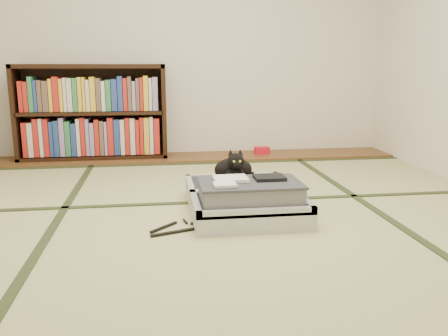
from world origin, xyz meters
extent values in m
plane|color=#C8C485|center=(0.00, 0.00, 0.00)|extent=(4.50, 4.50, 0.00)
cube|color=brown|center=(0.00, 2.00, 0.01)|extent=(4.00, 0.50, 0.02)
cube|color=red|center=(0.69, 2.03, 0.06)|extent=(0.15, 0.09, 0.07)
plane|color=silver|center=(0.00, 2.25, 1.20)|extent=(4.00, 0.00, 4.00)
cube|color=#2D381E|center=(-1.00, 0.00, 0.00)|extent=(0.05, 4.50, 0.01)
cube|color=#2D381E|center=(1.00, 0.00, 0.00)|extent=(0.05, 4.50, 0.01)
cube|color=#2D381E|center=(0.00, 0.40, 0.00)|extent=(4.00, 0.05, 0.01)
cube|color=#2D381E|center=(0.00, 1.70, 0.00)|extent=(4.00, 0.05, 0.01)
cube|color=black|center=(-1.70, 2.07, 0.47)|extent=(0.04, 0.33, 0.92)
cube|color=black|center=(-0.31, 2.07, 0.47)|extent=(0.04, 0.33, 0.92)
cube|color=black|center=(-1.00, 2.07, 0.03)|extent=(1.43, 0.33, 0.04)
cube|color=black|center=(-1.00, 2.07, 0.91)|extent=(1.43, 0.33, 0.04)
cube|color=black|center=(-1.00, 2.07, 0.47)|extent=(1.37, 0.33, 0.03)
cube|color=black|center=(-1.00, 2.22, 0.47)|extent=(1.43, 0.02, 0.92)
cube|color=gray|center=(-1.00, 2.05, 0.25)|extent=(1.29, 0.23, 0.39)
cube|color=gray|center=(-1.00, 2.05, 0.66)|extent=(1.29, 0.23, 0.35)
cube|color=silver|center=(0.15, -0.04, 0.06)|extent=(0.68, 0.46, 0.12)
cube|color=#28292F|center=(0.15, -0.04, 0.09)|extent=(0.61, 0.38, 0.09)
cube|color=silver|center=(0.15, -0.25, 0.12)|extent=(0.68, 0.04, 0.05)
cube|color=silver|center=(0.15, 0.17, 0.12)|extent=(0.68, 0.04, 0.05)
cube|color=silver|center=(-0.17, -0.04, 0.12)|extent=(0.04, 0.46, 0.05)
cube|color=silver|center=(0.47, -0.04, 0.12)|extent=(0.04, 0.46, 0.05)
cube|color=silver|center=(0.15, 0.41, 0.06)|extent=(0.68, 0.46, 0.12)
cube|color=#28292F|center=(0.15, 0.41, 0.09)|extent=(0.61, 0.38, 0.09)
cube|color=silver|center=(0.15, 0.20, 0.12)|extent=(0.68, 0.04, 0.05)
cube|color=silver|center=(0.15, 0.62, 0.12)|extent=(0.68, 0.04, 0.05)
cube|color=silver|center=(-0.17, 0.41, 0.12)|extent=(0.04, 0.46, 0.05)
cube|color=silver|center=(0.47, 0.41, 0.12)|extent=(0.04, 0.46, 0.05)
cylinder|color=black|center=(0.15, 0.19, 0.13)|extent=(0.62, 0.02, 0.02)
cube|color=gray|center=(0.15, -0.04, 0.17)|extent=(0.58, 0.36, 0.12)
cube|color=#393A40|center=(0.15, -0.04, 0.24)|extent=(0.60, 0.37, 0.01)
cube|color=white|center=(0.04, 0.00, 0.26)|extent=(0.20, 0.16, 0.02)
cube|color=black|center=(0.28, 0.00, 0.26)|extent=(0.18, 0.15, 0.02)
cube|color=white|center=(-0.01, -0.13, 0.26)|extent=(0.13, 0.11, 0.02)
cube|color=white|center=(-0.05, -0.26, 0.07)|extent=(0.05, 0.01, 0.04)
cube|color=white|center=(0.06, -0.26, 0.05)|extent=(0.05, 0.01, 0.03)
cube|color=orange|center=(0.38, -0.26, 0.07)|extent=(0.05, 0.01, 0.03)
cube|color=#197F33|center=(0.31, -0.26, 0.08)|extent=(0.04, 0.01, 0.03)
ellipsoid|color=black|center=(0.13, 0.46, 0.21)|extent=(0.26, 0.17, 0.16)
ellipsoid|color=black|center=(0.13, 0.38, 0.19)|extent=(0.13, 0.09, 0.09)
ellipsoid|color=black|center=(0.13, 0.36, 0.29)|extent=(0.11, 0.10, 0.11)
sphere|color=black|center=(0.13, 0.31, 0.28)|extent=(0.05, 0.05, 0.05)
cone|color=black|center=(0.10, 0.37, 0.35)|extent=(0.04, 0.05, 0.05)
cone|color=black|center=(0.16, 0.37, 0.35)|extent=(0.04, 0.05, 0.05)
sphere|color=#A5BF33|center=(0.11, 0.31, 0.30)|extent=(0.02, 0.02, 0.02)
sphere|color=#A5BF33|center=(0.15, 0.31, 0.30)|extent=(0.02, 0.02, 0.02)
cylinder|color=black|center=(0.22, 0.54, 0.15)|extent=(0.16, 0.10, 0.03)
torus|color=white|center=(0.31, 0.48, 0.14)|extent=(0.09, 0.09, 0.01)
torus|color=white|center=(0.31, 0.47, 0.15)|extent=(0.08, 0.08, 0.01)
cube|color=black|center=(-0.23, -0.15, 0.01)|extent=(0.41, 0.16, 0.01)
cube|color=black|center=(-0.36, -0.09, 0.01)|extent=(0.16, 0.17, 0.01)
cube|color=black|center=(-0.11, -0.09, 0.01)|extent=(0.20, 0.10, 0.01)
cylinder|color=black|center=(-0.23, 0.00, 0.01)|extent=(0.03, 0.08, 0.01)
camera|label=1|loc=(-0.39, -2.70, 0.92)|focal=38.00mm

